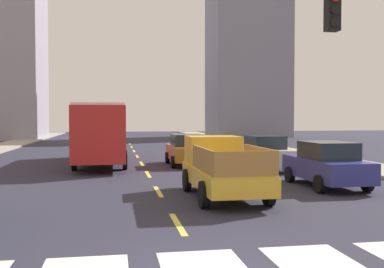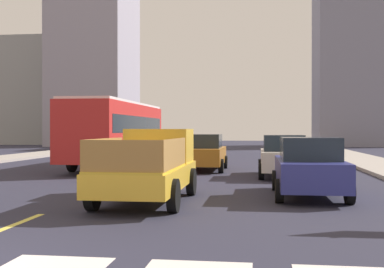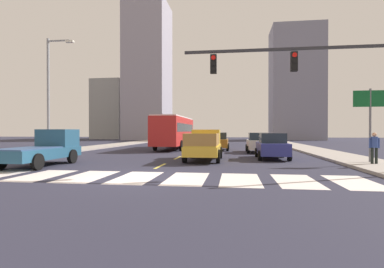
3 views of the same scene
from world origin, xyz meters
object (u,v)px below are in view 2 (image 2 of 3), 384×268
Objects in this scene: pickup_stakebed at (151,166)px; sedan_far at (204,152)px; city_bus at (117,129)px; sedan_near_right at (309,167)px; sedan_mid at (283,156)px.

pickup_stakebed reaches higher than sedan_far.
city_bus reaches higher than sedan_near_right.
sedan_mid is (3.55, -2.68, 0.00)m from sedan_far.
sedan_far is 9.55m from sedan_near_right.
sedan_mid is 6.01m from sedan_near_right.
sedan_near_right is at bearing -50.69° from city_bus.
city_bus is 4.99m from sedan_far.
pickup_stakebed is at bearing -117.39° from sedan_mid.
pickup_stakebed is at bearing -166.14° from sedan_near_right.
sedan_mid is 1.00× the size of sedan_near_right.
sedan_near_right is (3.99, -8.67, 0.00)m from sedan_far.
city_bus is 13.33m from sedan_near_right.
city_bus is at bearing 160.87° from sedan_far.
sedan_mid is at bearing 92.39° from sedan_near_right.
pickup_stakebed is at bearing -94.64° from sedan_far.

